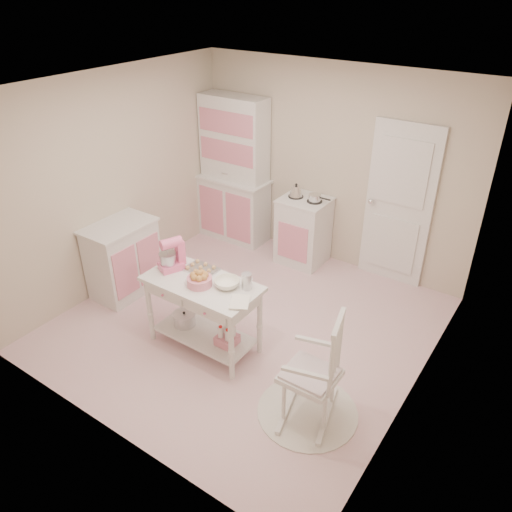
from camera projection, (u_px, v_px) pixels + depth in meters
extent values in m
plane|color=#CF818E|center=(247.00, 324.00, 5.69)|extent=(3.80, 3.80, 0.00)
cube|color=white|center=(244.00, 88.00, 4.39)|extent=(3.80, 3.80, 0.04)
cube|color=beige|center=(331.00, 168.00, 6.39)|extent=(3.80, 0.04, 2.60)
cube|color=beige|center=(96.00, 314.00, 3.68)|extent=(3.80, 0.04, 2.60)
cube|color=beige|center=(116.00, 182.00, 5.97)|extent=(0.04, 3.80, 2.60)
cube|color=beige|center=(433.00, 278.00, 4.11)|extent=(0.04, 3.80, 2.60)
cube|color=silver|center=(399.00, 206.00, 6.05)|extent=(0.82, 0.05, 2.04)
cube|color=silver|center=(233.00, 171.00, 7.04)|extent=(1.06, 0.50, 2.08)
cube|color=silver|center=(303.00, 230.00, 6.70)|extent=(0.62, 0.57, 0.92)
cube|color=silver|center=(123.00, 259.00, 6.05)|extent=(0.54, 0.84, 0.92)
cylinder|color=white|center=(307.00, 412.00, 4.55)|extent=(0.92, 0.92, 0.01)
cube|color=silver|center=(311.00, 367.00, 4.28)|extent=(0.65, 0.82, 1.10)
cube|color=silver|center=(204.00, 315.00, 5.17)|extent=(1.20, 0.60, 0.80)
cube|color=pink|center=(170.00, 255.00, 5.11)|extent=(0.30, 0.34, 0.34)
cube|color=silver|center=(202.00, 269.00, 5.17)|extent=(0.34, 0.24, 0.02)
cylinder|color=pink|center=(200.00, 281.00, 4.90)|extent=(0.25, 0.25, 0.09)
imported|color=white|center=(227.00, 283.00, 4.88)|extent=(0.25, 0.25, 0.08)
cylinder|color=silver|center=(247.00, 281.00, 4.83)|extent=(0.10, 0.10, 0.17)
imported|color=white|center=(230.00, 302.00, 4.66)|extent=(0.27, 0.29, 0.02)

